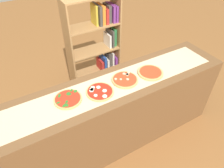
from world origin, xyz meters
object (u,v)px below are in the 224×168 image
(pizza_mushroom_2, at_px, (125,79))
(pizza_plain_3, at_px, (150,72))
(pizza_spinach_0, at_px, (68,99))
(pizza_mozzarella_1, at_px, (100,92))
(bookshelf, at_px, (100,47))

(pizza_mushroom_2, relative_size, pizza_plain_3, 0.99)
(pizza_spinach_0, height_order, pizza_mozzarella_1, pizza_spinach_0)
(pizza_mozzarella_1, height_order, pizza_mushroom_2, pizza_mushroom_2)
(pizza_mozzarella_1, bearing_deg, bookshelf, 62.96)
(bookshelf, bearing_deg, pizza_mozzarella_1, -117.04)
(pizza_mozzarella_1, distance_m, pizza_plain_3, 0.60)
(pizza_spinach_0, bearing_deg, bookshelf, 49.07)
(pizza_spinach_0, distance_m, pizza_mushroom_2, 0.60)
(pizza_spinach_0, relative_size, pizza_plain_3, 0.95)
(pizza_mozzarella_1, distance_m, pizza_mushroom_2, 0.30)
(pizza_spinach_0, bearing_deg, pizza_plain_3, -3.62)
(pizza_spinach_0, relative_size, pizza_mushroom_2, 0.97)
(pizza_spinach_0, relative_size, pizza_mozzarella_1, 0.97)
(pizza_mozzarella_1, height_order, bookshelf, bookshelf)
(pizza_plain_3, bearing_deg, pizza_spinach_0, 176.38)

